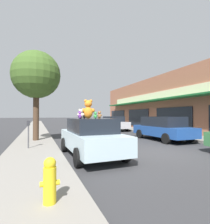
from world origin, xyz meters
TOP-DOWN VIEW (x-y plane):
  - ground_plane at (0.00, 0.00)m, footprint 260.00×260.00m
  - sidewalk_near at (-5.22, 0.00)m, footprint 2.24×90.00m
  - plush_art_car at (-3.00, 0.39)m, footprint 1.99×4.24m
  - teddy_bear_giant at (-3.06, 0.62)m, footprint 0.59×0.37m
  - teddy_bear_red at (-2.37, 1.23)m, footprint 0.21×0.15m
  - teddy_bear_cream at (-3.51, 0.07)m, footprint 0.28×0.21m
  - teddy_bear_brown at (-2.41, 1.02)m, footprint 0.24×0.19m
  - teddy_bear_purple at (-3.60, -0.19)m, footprint 0.19×0.20m
  - teddy_bear_black at (-3.11, 1.05)m, footprint 0.27×0.22m
  - teddy_bear_green at (-2.91, 0.08)m, footprint 0.20×0.14m
  - parked_car_far_center at (2.84, 3.12)m, footprint 1.99×4.55m
  - parked_car_far_right at (2.84, 11.28)m, footprint 1.95×4.64m
  - street_tree at (-5.13, 5.03)m, footprint 2.91×2.91m
  - fire_hydrant at (-4.84, -3.31)m, footprint 0.33×0.22m
  - parking_meter at (-5.44, 2.36)m, footprint 0.14×0.10m

SIDE VIEW (x-z plane):
  - ground_plane at x=0.00m, z-range 0.00..0.00m
  - sidewalk_near at x=-5.22m, z-range 0.00..0.15m
  - fire_hydrant at x=-4.84m, z-range 0.15..0.94m
  - plush_art_car at x=-3.00m, z-range 0.03..1.57m
  - parked_car_far_right at x=2.84m, z-range 0.03..1.59m
  - parked_car_far_center at x=2.84m, z-range 0.05..1.63m
  - parking_meter at x=-5.44m, z-range 0.33..1.60m
  - teddy_bear_green at x=-2.91m, z-range 1.54..1.80m
  - teddy_bear_red at x=-2.37m, z-range 1.54..1.82m
  - teddy_bear_purple at x=-3.60m, z-range 1.54..1.83m
  - teddy_bear_brown at x=-2.41m, z-range 1.54..1.86m
  - teddy_bear_black at x=-3.11m, z-range 1.54..1.90m
  - teddy_bear_cream at x=-3.51m, z-range 1.54..1.91m
  - teddy_bear_giant at x=-3.06m, z-range 1.53..2.33m
  - street_tree at x=-5.13m, z-range 1.40..6.89m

